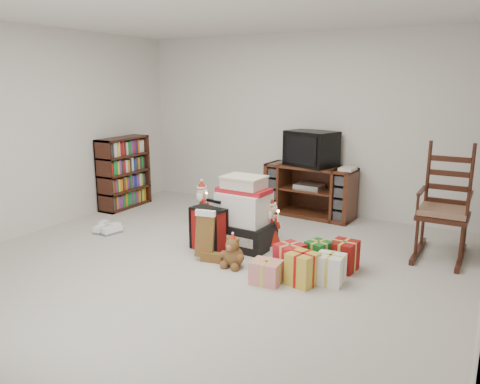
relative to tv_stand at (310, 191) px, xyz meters
name	(u,v)px	position (x,y,z in m)	size (l,w,h in m)	color
room	(204,145)	(-0.26, -2.25, 0.89)	(5.01, 5.01, 2.51)	beige
tv_stand	(310,191)	(0.00, 0.00, 0.00)	(1.28, 0.54, 0.71)	#492414
bookshelf	(124,174)	(-2.59, -0.89, 0.15)	(0.29, 0.86, 1.05)	#35150E
rocking_chair	(443,217)	(1.80, -0.76, 0.08)	(0.52, 0.84, 1.27)	#35150E
gift_pile	(244,217)	(-0.20, -1.57, 0.00)	(0.66, 0.50, 0.80)	black
red_suitcase	(209,229)	(-0.49, -1.85, -0.11)	(0.40, 0.25, 0.57)	maroon
stocking	(205,235)	(-0.37, -2.11, -0.08)	(0.25, 0.11, 0.54)	#0D7A1C
teddy_bear	(233,254)	(-0.01, -2.14, -0.22)	(0.21, 0.19, 0.32)	brown
santa_figurine	(270,227)	(0.07, -1.42, -0.13)	(0.29, 0.28, 0.60)	#B52213
mrs_claus_figurine	(202,208)	(-1.07, -1.11, -0.13)	(0.29, 0.28, 0.60)	#B52213
sneaker_pair	(107,229)	(-1.93, -1.96, -0.31)	(0.33, 0.27, 0.09)	white
gift_cluster	(309,265)	(0.76, -2.02, -0.24)	(0.70, 0.98, 0.24)	#A9131E
crt_television	(311,148)	(0.00, 0.01, 0.59)	(0.76, 0.65, 0.48)	black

